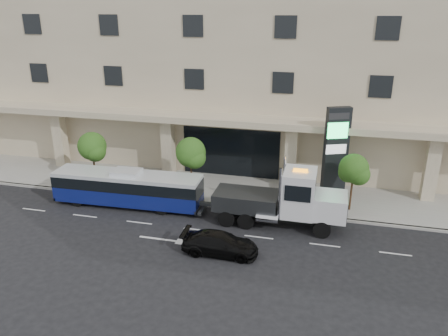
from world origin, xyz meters
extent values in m
plane|color=black|center=(0.00, 0.00, 0.00)|extent=(120.00, 120.00, 0.00)
cube|color=gray|center=(0.00, 5.00, 0.07)|extent=(120.00, 6.00, 0.15)
cube|color=gray|center=(0.00, 2.00, 0.07)|extent=(120.00, 0.30, 0.15)
cube|color=tan|center=(0.00, 15.50, 10.00)|extent=(60.00, 15.00, 20.00)
cube|color=tan|center=(0.00, 6.80, 5.20)|extent=(60.00, 2.80, 0.50)
cube|color=black|center=(0.00, 7.97, 2.15)|extent=(8.00, 0.12, 4.00)
cube|color=tan|center=(-15.00, 6.80, 2.60)|extent=(0.90, 0.90, 4.90)
cube|color=tan|center=(-5.00, 6.80, 2.60)|extent=(0.90, 0.90, 4.90)
cube|color=tan|center=(5.00, 6.80, 2.60)|extent=(0.90, 0.90, 4.90)
cube|color=tan|center=(15.00, 6.80, 2.60)|extent=(0.90, 0.90, 4.90)
cylinder|color=#422B19|center=(-10.00, 3.60, 1.55)|extent=(0.14, 0.14, 2.80)
sphere|color=#154413|center=(-10.00, 3.60, 3.27)|extent=(2.20, 2.20, 2.20)
sphere|color=#154413|center=(-9.65, 3.40, 2.95)|extent=(1.65, 1.65, 1.65)
sphere|color=#154413|center=(-10.30, 3.80, 2.87)|extent=(1.54, 1.54, 1.54)
cylinder|color=#422B19|center=(-2.00, 3.60, 1.62)|extent=(0.14, 0.14, 2.94)
sphere|color=#154413|center=(-2.00, 3.60, 3.43)|extent=(2.20, 2.20, 2.20)
sphere|color=#154413|center=(-1.65, 3.40, 3.09)|extent=(1.65, 1.65, 1.65)
sphere|color=#154413|center=(-2.30, 3.80, 3.01)|extent=(1.54, 1.54, 1.54)
cylinder|color=#422B19|center=(9.50, 3.60, 1.51)|extent=(0.14, 0.14, 2.73)
sphere|color=#154413|center=(9.50, 3.60, 3.19)|extent=(2.00, 2.00, 2.00)
sphere|color=#154413|center=(9.85, 3.40, 2.88)|extent=(1.50, 1.50, 1.50)
sphere|color=#154413|center=(9.20, 3.80, 2.80)|extent=(1.40, 1.40, 1.40)
cylinder|color=black|center=(-9.32, -0.22, 0.44)|extent=(0.89, 0.29, 0.88)
cylinder|color=black|center=(-9.38, 1.63, 0.44)|extent=(0.89, 0.29, 0.88)
cylinder|color=black|center=(-2.98, -0.01, 0.44)|extent=(0.89, 0.29, 0.88)
cylinder|color=black|center=(-3.04, 1.83, 0.44)|extent=(0.89, 0.29, 0.88)
cube|color=navy|center=(-5.83, 0.82, 0.84)|extent=(10.64, 2.54, 1.06)
cube|color=black|center=(-5.83, 0.82, 1.76)|extent=(10.64, 2.58, 0.79)
cube|color=silver|center=(-5.83, 0.82, 2.29)|extent=(10.64, 2.54, 0.26)
cube|color=silver|center=(-5.83, 0.82, 2.56)|extent=(1.98, 1.47, 0.26)
cube|color=#2D3033|center=(-11.06, 0.65, 0.40)|extent=(0.21, 2.21, 0.26)
cube|color=#2D3033|center=(-0.60, 0.99, 0.40)|extent=(0.21, 2.21, 0.26)
cube|color=#2D3033|center=(4.93, 0.44, 0.79)|extent=(8.42, 1.02, 0.40)
cube|color=silver|center=(8.15, 0.43, 1.73)|extent=(1.99, 2.28, 1.49)
cube|color=silver|center=(9.14, 0.43, 1.73)|extent=(0.09, 1.98, 1.19)
cube|color=silver|center=(6.17, 0.44, 2.43)|extent=(1.99, 2.48, 2.87)
cube|color=black|center=(7.11, 0.43, 2.87)|extent=(0.11, 2.18, 1.19)
cylinder|color=silver|center=(5.07, -0.65, 2.67)|extent=(0.18, 0.18, 3.37)
cylinder|color=silver|center=(5.08, 1.53, 2.67)|extent=(0.18, 0.18, 3.37)
cube|color=#2D3033|center=(2.80, 0.45, 1.53)|extent=(4.17, 2.39, 1.09)
cube|color=#2D3033|center=(0.42, 0.45, 0.94)|extent=(1.58, 0.28, 0.22)
cube|color=#2D3033|center=(-0.17, 0.46, 0.54)|extent=(0.25, 1.78, 0.18)
cube|color=orange|center=(6.17, 0.44, 3.91)|extent=(0.89, 0.35, 0.14)
cylinder|color=black|center=(7.75, -0.61, 0.54)|extent=(1.09, 0.32, 1.09)
cylinder|color=black|center=(7.75, 1.47, 0.54)|extent=(1.09, 0.32, 1.09)
cylinder|color=black|center=(2.99, -0.59, 0.54)|extent=(1.09, 0.32, 1.09)
cylinder|color=black|center=(3.00, 1.49, 0.54)|extent=(1.09, 0.32, 1.09)
cylinder|color=black|center=(1.71, -0.59, 0.54)|extent=(1.09, 0.32, 1.09)
cylinder|color=black|center=(1.71, 1.49, 0.54)|extent=(1.09, 0.32, 1.09)
imported|color=black|center=(2.13, -3.88, 0.64)|extent=(4.45, 1.87, 1.28)
cube|color=black|center=(8.26, 5.41, 3.54)|extent=(1.78, 1.17, 6.77)
cube|color=#28F16E|center=(8.26, 5.09, 5.34)|extent=(1.38, 0.62, 1.13)
cube|color=silver|center=(8.26, 5.09, 3.99)|extent=(1.38, 0.62, 0.68)
cube|color=#262628|center=(8.26, 5.09, 6.36)|extent=(1.38, 0.62, 0.45)
camera|label=1|loc=(7.65, -25.11, 13.49)|focal=35.00mm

